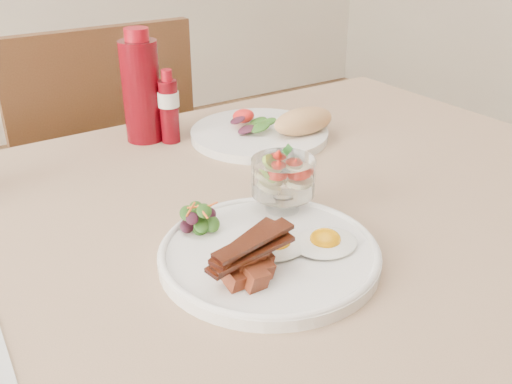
{
  "coord_description": "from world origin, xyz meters",
  "views": [
    {
      "loc": [
        -0.39,
        -0.63,
        1.15
      ],
      "look_at": [
        -0.02,
        -0.08,
        0.82
      ],
      "focal_mm": 40.0,
      "sensor_mm": 36.0,
      "label": 1
    }
  ],
  "objects_px": {
    "hot_sauce_bottle": "(169,108)",
    "second_plate": "(270,130)",
    "main_plate": "(269,255)",
    "ketchup_bottle": "(141,89)",
    "chair_far": "(100,184)",
    "fruit_cup": "(283,177)",
    "table": "(239,260)"
  },
  "relations": [
    {
      "from": "main_plate",
      "to": "ketchup_bottle",
      "type": "relative_size",
      "value": 1.33
    },
    {
      "from": "ketchup_bottle",
      "to": "hot_sauce_bottle",
      "type": "relative_size",
      "value": 1.51
    },
    {
      "from": "fruit_cup",
      "to": "ketchup_bottle",
      "type": "distance_m",
      "value": 0.4
    },
    {
      "from": "table",
      "to": "fruit_cup",
      "type": "xyz_separation_m",
      "value": [
        0.04,
        -0.06,
        0.15
      ]
    },
    {
      "from": "chair_far",
      "to": "second_plate",
      "type": "bearing_deg",
      "value": -65.64
    },
    {
      "from": "second_plate",
      "to": "hot_sauce_bottle",
      "type": "distance_m",
      "value": 0.2
    },
    {
      "from": "table",
      "to": "second_plate",
      "type": "xyz_separation_m",
      "value": [
        0.2,
        0.21,
        0.11
      ]
    },
    {
      "from": "table",
      "to": "main_plate",
      "type": "distance_m",
      "value": 0.17
    },
    {
      "from": "chair_far",
      "to": "fruit_cup",
      "type": "distance_m",
      "value": 0.78
    },
    {
      "from": "ketchup_bottle",
      "to": "second_plate",
      "type": "bearing_deg",
      "value": -32.89
    },
    {
      "from": "second_plate",
      "to": "ketchup_bottle",
      "type": "distance_m",
      "value": 0.25
    },
    {
      "from": "main_plate",
      "to": "ketchup_bottle",
      "type": "bearing_deg",
      "value": 84.9
    },
    {
      "from": "table",
      "to": "ketchup_bottle",
      "type": "bearing_deg",
      "value": 89.24
    },
    {
      "from": "ketchup_bottle",
      "to": "chair_far",
      "type": "bearing_deg",
      "value": 90.8
    },
    {
      "from": "fruit_cup",
      "to": "hot_sauce_bottle",
      "type": "distance_m",
      "value": 0.36
    },
    {
      "from": "fruit_cup",
      "to": "table",
      "type": "bearing_deg",
      "value": 123.7
    },
    {
      "from": "hot_sauce_bottle",
      "to": "second_plate",
      "type": "bearing_deg",
      "value": -28.77
    },
    {
      "from": "chair_far",
      "to": "hot_sauce_bottle",
      "type": "height_order",
      "value": "chair_far"
    },
    {
      "from": "ketchup_bottle",
      "to": "hot_sauce_bottle",
      "type": "height_order",
      "value": "ketchup_bottle"
    },
    {
      "from": "chair_far",
      "to": "fruit_cup",
      "type": "xyz_separation_m",
      "value": [
        0.04,
        -0.72,
        0.29
      ]
    },
    {
      "from": "chair_far",
      "to": "main_plate",
      "type": "xyz_separation_m",
      "value": [
        -0.04,
        -0.8,
        0.24
      ]
    },
    {
      "from": "chair_far",
      "to": "fruit_cup",
      "type": "relative_size",
      "value": 10.29
    },
    {
      "from": "table",
      "to": "ketchup_bottle",
      "type": "relative_size",
      "value": 6.34
    },
    {
      "from": "chair_far",
      "to": "second_plate",
      "type": "relative_size",
      "value": 3.5
    },
    {
      "from": "main_plate",
      "to": "fruit_cup",
      "type": "relative_size",
      "value": 3.1
    },
    {
      "from": "chair_far",
      "to": "ketchup_bottle",
      "type": "distance_m",
      "value": 0.46
    },
    {
      "from": "table",
      "to": "ketchup_bottle",
      "type": "height_order",
      "value": "ketchup_bottle"
    },
    {
      "from": "main_plate",
      "to": "fruit_cup",
      "type": "height_order",
      "value": "fruit_cup"
    },
    {
      "from": "table",
      "to": "fruit_cup",
      "type": "relative_size",
      "value": 14.71
    },
    {
      "from": "ketchup_bottle",
      "to": "hot_sauce_bottle",
      "type": "bearing_deg",
      "value": -47.93
    },
    {
      "from": "fruit_cup",
      "to": "ketchup_bottle",
      "type": "xyz_separation_m",
      "value": [
        -0.03,
        0.4,
        0.03
      ]
    },
    {
      "from": "chair_far",
      "to": "ketchup_bottle",
      "type": "relative_size",
      "value": 4.43
    }
  ]
}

